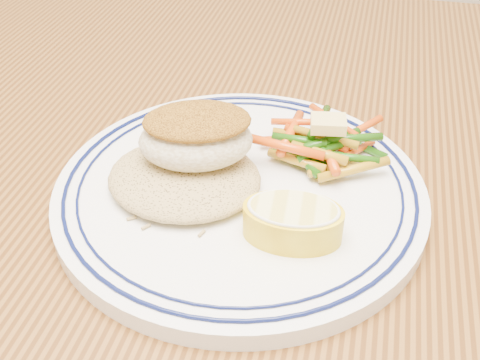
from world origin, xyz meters
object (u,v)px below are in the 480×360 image
dining_table (199,255)px  vegetable_pile (321,145)px  lemon_wedge (293,220)px  fish_fillet (196,136)px  plate (240,191)px  rice_pilaf (184,175)px

dining_table → vegetable_pile: bearing=13.1°
vegetable_pile → lemon_wedge: 0.10m
fish_fillet → lemon_wedge: 0.10m
dining_table → plate: 0.12m
fish_fillet → rice_pilaf: bearing=-112.4°
rice_pilaf → lemon_wedge: size_ratio=1.65×
rice_pilaf → vegetable_pile: (0.10, 0.06, 0.00)m
dining_table → plate: plate is taller
fish_fillet → vegetable_pile: fish_fillet is taller
fish_fillet → lemon_wedge: fish_fillet is taller
fish_fillet → lemon_wedge: size_ratio=1.41×
plate → fish_fillet: (-0.03, 0.00, 0.04)m
dining_table → fish_fillet: bearing=-65.2°
vegetable_pile → dining_table: bearing=-166.9°
rice_pilaf → lemon_wedge: (0.09, -0.04, 0.00)m
rice_pilaf → lemon_wedge: lemon_wedge is taller
dining_table → plate: (0.05, -0.03, 0.11)m
plate → vegetable_pile: vegetable_pile is taller
plate → fish_fillet: bearing=173.8°
dining_table → lemon_wedge: (0.09, -0.07, 0.13)m
plate → rice_pilaf: 0.05m
plate → rice_pilaf: size_ratio=2.43×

